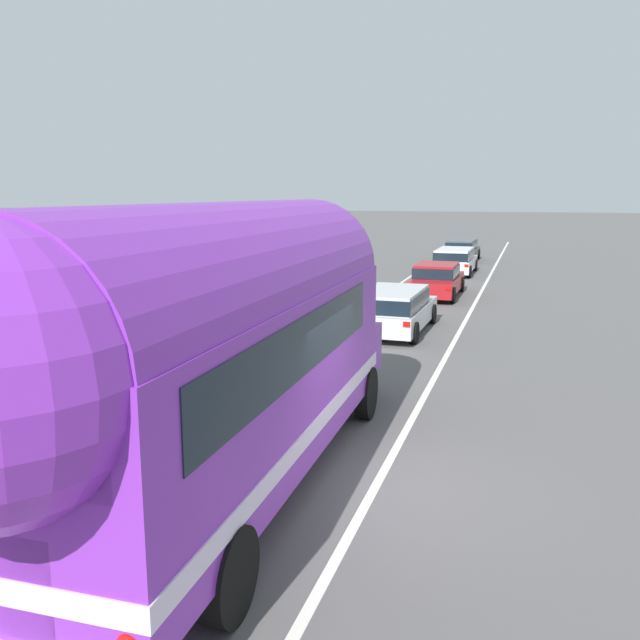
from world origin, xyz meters
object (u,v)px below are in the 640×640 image
Objects in this scene: car_lead at (394,307)px; car_third at (455,259)px; car_second at (437,279)px; painted_bus at (213,343)px; car_fourth at (462,249)px.

car_lead is 15.76m from car_third.
car_lead and car_second have the same top height.
painted_bus is at bearing -90.14° from car_third.
car_third is at bearing -87.29° from car_fourth.
car_third is 7.08m from car_fourth.
car_lead is at bearing -90.28° from car_third.
car_second is 1.04× the size of car_fourth.
car_lead is 0.97× the size of car_third.
painted_bus is at bearing -89.96° from car_lead.
car_third is (-0.15, 8.01, 0.05)m from car_second.
car_third is 1.03× the size of car_fourth.
painted_bus is at bearing -90.62° from car_second.
car_second is at bearing -88.16° from car_fourth.
painted_bus reaches higher than car_third.
painted_bus reaches higher than car_lead.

